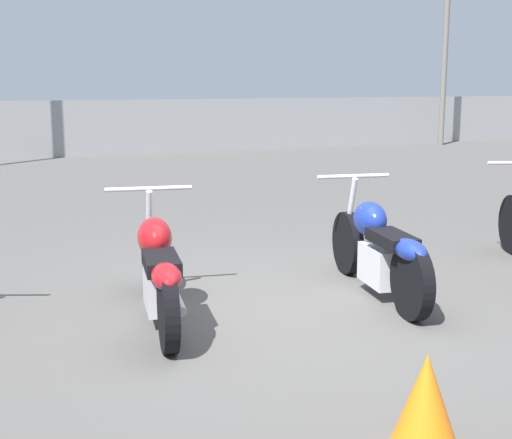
# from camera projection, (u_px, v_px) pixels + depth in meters

# --- Properties ---
(ground_plane) EXTENTS (60.00, 60.00, 0.00)m
(ground_plane) POSITION_uv_depth(u_px,v_px,m) (284.00, 312.00, 5.58)
(ground_plane) COLOR #514F4C
(fence_back) EXTENTS (40.00, 0.04, 1.36)m
(fence_back) POSITION_uv_depth(u_px,v_px,m) (41.00, 130.00, 16.88)
(fence_back) COLOR gray
(fence_back) RESTS_ON ground_plane
(motorcycle_slot_2) EXTENTS (0.75, 1.97, 0.93)m
(motorcycle_slot_2) POSITION_uv_depth(u_px,v_px,m) (158.00, 270.00, 5.34)
(motorcycle_slot_2) COLOR black
(motorcycle_slot_2) RESTS_ON ground_plane
(motorcycle_slot_3) EXTENTS (0.72, 1.94, 0.96)m
(motorcycle_slot_3) POSITION_uv_depth(u_px,v_px,m) (379.00, 250.00, 5.96)
(motorcycle_slot_3) COLOR black
(motorcycle_slot_3) RESTS_ON ground_plane
(traffic_cone_far) EXTENTS (0.33, 0.33, 0.46)m
(traffic_cone_far) POSITION_uv_depth(u_px,v_px,m) (426.00, 398.00, 3.54)
(traffic_cone_far) COLOR orange
(traffic_cone_far) RESTS_ON ground_plane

